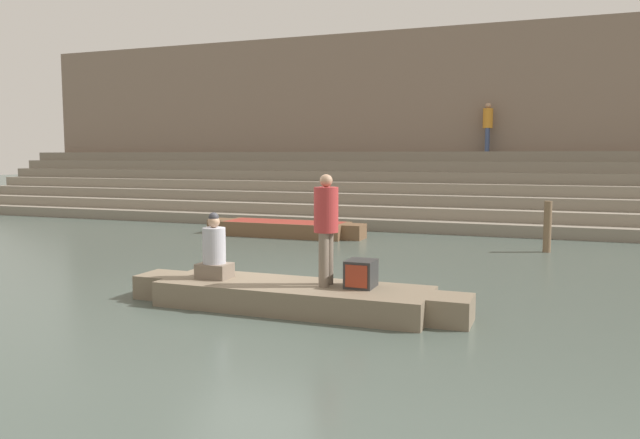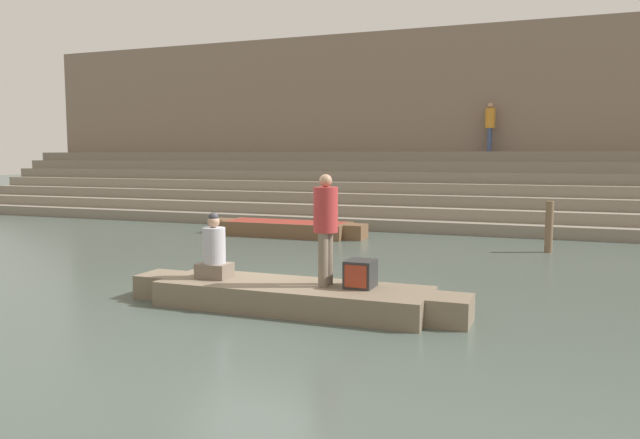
# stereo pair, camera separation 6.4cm
# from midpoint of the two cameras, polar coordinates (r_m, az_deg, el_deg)

# --- Properties ---
(ground_plane) EXTENTS (120.00, 120.00, 0.00)m
(ground_plane) POSITION_cam_midpoint_polar(r_m,az_deg,el_deg) (11.04, -5.81, -6.69)
(ground_plane) COLOR #47544C
(ghat_steps) EXTENTS (36.00, 4.60, 2.54)m
(ghat_steps) POSITION_cam_midpoint_polar(r_m,az_deg,el_deg) (22.47, 8.28, 2.01)
(ghat_steps) COLOR gray
(ghat_steps) RESTS_ON ground
(back_wall) EXTENTS (34.20, 1.28, 7.13)m
(back_wall) POSITION_cam_midpoint_polar(r_m,az_deg,el_deg) (24.63, 9.51, 8.44)
(back_wall) COLOR #7F6B5B
(back_wall) RESTS_ON ground
(rowboat_main) EXTENTS (5.52, 1.44, 0.39)m
(rowboat_main) POSITION_cam_midpoint_polar(r_m,az_deg,el_deg) (9.85, -2.68, -6.94)
(rowboat_main) COLOR #756651
(rowboat_main) RESTS_ON ground
(person_standing) EXTENTS (0.38, 0.38, 1.72)m
(person_standing) POSITION_cam_midpoint_polar(r_m,az_deg,el_deg) (9.54, 0.37, -0.24)
(person_standing) COLOR #756656
(person_standing) RESTS_ON rowboat_main
(person_rowing) EXTENTS (0.53, 0.41, 1.08)m
(person_rowing) POSITION_cam_midpoint_polar(r_m,az_deg,el_deg) (10.35, -9.82, -2.98)
(person_rowing) COLOR #756656
(person_rowing) RESTS_ON rowboat_main
(tv_set) EXTENTS (0.42, 0.49, 0.42)m
(tv_set) POSITION_cam_midpoint_polar(r_m,az_deg,el_deg) (9.54, 3.57, -4.96)
(tv_set) COLOR #2D2D2D
(tv_set) RESTS_ON rowboat_main
(moored_boat_shore) EXTENTS (4.91, 1.34, 0.43)m
(moored_boat_shore) POSITION_cam_midpoint_polar(r_m,az_deg,el_deg) (18.71, -3.35, -0.80)
(moored_boat_shore) COLOR brown
(moored_boat_shore) RESTS_ON ground
(mooring_post) EXTENTS (0.19, 0.19, 1.28)m
(mooring_post) POSITION_cam_midpoint_polar(r_m,az_deg,el_deg) (16.44, 19.97, -0.62)
(mooring_post) COLOR brown
(mooring_post) RESTS_ON ground
(person_on_steps) EXTENTS (0.35, 0.35, 1.73)m
(person_on_steps) POSITION_cam_midpoint_polar(r_m,az_deg,el_deg) (23.35, 15.01, 8.47)
(person_on_steps) COLOR #3D4C75
(person_on_steps) RESTS_ON ghat_steps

